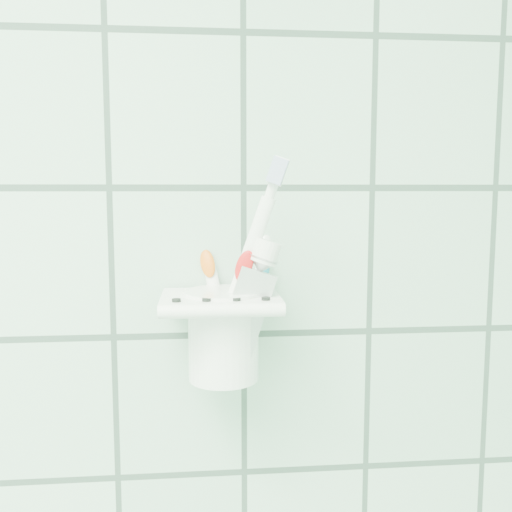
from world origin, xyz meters
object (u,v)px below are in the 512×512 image
(toothbrush_pink, at_px, (230,262))
(toothpaste_tube, at_px, (225,295))
(toothbrush_blue, at_px, (240,269))
(toothbrush_orange, at_px, (207,260))
(holder_bracket, at_px, (220,303))
(cup, at_px, (223,331))

(toothbrush_pink, xyz_separation_m, toothpaste_tube, (-0.01, -0.02, -0.03))
(toothbrush_pink, height_order, toothbrush_blue, toothbrush_pink)
(toothbrush_orange, height_order, toothpaste_tube, toothbrush_orange)
(holder_bracket, distance_m, toothbrush_orange, 0.04)
(toothpaste_tube, bearing_deg, toothbrush_pink, 76.62)
(holder_bracket, relative_size, toothbrush_pink, 0.54)
(cup, xyz_separation_m, toothbrush_blue, (0.02, -0.00, 0.06))
(cup, bearing_deg, toothbrush_pink, 41.88)
(toothbrush_pink, bearing_deg, toothbrush_orange, -144.23)
(toothbrush_pink, bearing_deg, holder_bracket, -124.08)
(cup, bearing_deg, toothbrush_blue, -9.80)
(toothpaste_tube, bearing_deg, toothbrush_orange, 138.88)
(toothbrush_blue, height_order, toothpaste_tube, toothbrush_blue)
(holder_bracket, xyz_separation_m, cup, (0.00, 0.00, -0.03))
(cup, relative_size, toothbrush_blue, 0.45)
(cup, distance_m, toothbrush_pink, 0.07)
(holder_bracket, distance_m, toothbrush_blue, 0.04)
(toothbrush_orange, bearing_deg, toothbrush_blue, 15.02)
(toothbrush_pink, distance_m, toothpaste_tube, 0.04)
(holder_bracket, bearing_deg, toothbrush_pink, 44.60)
(cup, bearing_deg, holder_bracket, -129.60)
(toothbrush_blue, bearing_deg, toothbrush_orange, 165.39)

